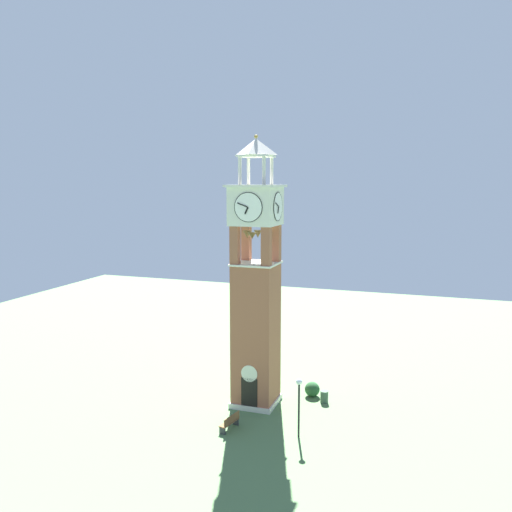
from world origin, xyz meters
The scene contains 6 objects.
ground centered at (0.00, 0.00, 0.00)m, with size 80.00×80.00×0.00m, color #517547.
clock_tower centered at (0.00, 0.00, 7.44)m, with size 3.25×3.25×17.76m.
park_bench centered at (-0.21, -4.16, 0.48)m, with size 0.76×1.66×0.95m.
lamp_post centered at (3.92, -3.69, 2.49)m, with size 0.36×0.36×3.55m.
trash_bin centered at (4.32, 1.66, 0.40)m, with size 0.52×0.52×0.80m, color #38513D.
shrub_near_entry centered at (3.30, 2.42, 0.51)m, with size 1.03×1.03×1.01m, color #234C28.
Camera 1 is at (11.15, -32.17, 14.70)m, focal length 37.19 mm.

